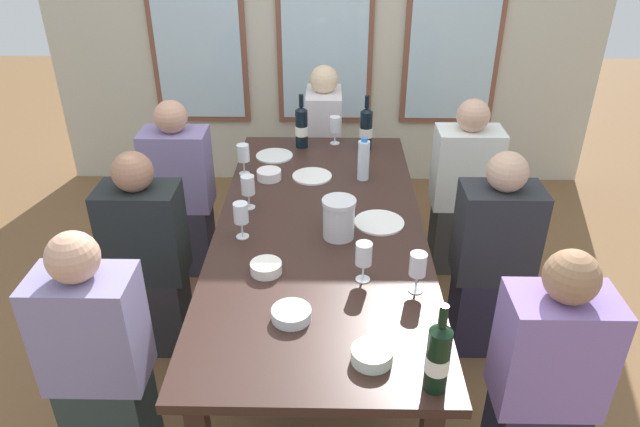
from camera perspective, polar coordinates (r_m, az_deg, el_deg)
name	(u,v)px	position (r m, az deg, el deg)	size (l,w,h in m)	color
ground_plane	(320,344)	(3.22, -0.01, -12.59)	(12.00, 12.00, 0.00)	brown
dining_table	(320,238)	(2.82, -0.01, -2.41)	(0.98, 2.23, 0.74)	#34201A
white_plate_0	(274,156)	(3.52, -4.45, 5.61)	(0.22, 0.22, 0.01)	white
white_plate_1	(379,222)	(2.81, 5.77, -0.87)	(0.24, 0.24, 0.01)	white
white_plate_2	(312,176)	(3.25, -0.78, 3.65)	(0.22, 0.22, 0.01)	white
metal_pitcher	(339,218)	(2.65, 1.84, -0.46)	(0.16, 0.16, 0.19)	silver
wine_bottle_0	(438,357)	(1.92, 11.39, -13.53)	(0.08, 0.08, 0.33)	black
wine_bottle_1	(366,128)	(3.58, 4.49, 8.24)	(0.08, 0.08, 0.34)	black
wine_bottle_2	(302,127)	(3.60, -1.80, 8.42)	(0.08, 0.08, 0.33)	black
tasting_bowl_0	(269,175)	(3.23, -4.97, 3.78)	(0.13, 0.13, 0.05)	white
tasting_bowl_1	(291,314)	(2.21, -2.80, -9.74)	(0.15, 0.15, 0.04)	white
tasting_bowl_2	(372,355)	(2.05, 5.07, -13.54)	(0.14, 0.14, 0.05)	white
tasting_bowl_3	(266,268)	(2.46, -5.26, -5.26)	(0.13, 0.13, 0.05)	white
water_bottle	(364,160)	(3.19, 4.25, 5.22)	(0.06, 0.06, 0.24)	white
wine_glass_0	(248,187)	(2.91, -7.02, 2.62)	(0.07, 0.07, 0.17)	white
wine_glass_1	(335,126)	(3.65, 1.47, 8.53)	(0.07, 0.07, 0.17)	white
wine_glass_2	(243,154)	(3.27, -7.48, 5.72)	(0.07, 0.07, 0.17)	white
wine_glass_3	(364,255)	(2.36, 4.28, -4.02)	(0.07, 0.07, 0.17)	white
wine_glass_4	(241,215)	(2.66, -7.69, -0.11)	(0.07, 0.07, 0.17)	white
wine_glass_5	(418,265)	(2.32, 9.49, -4.99)	(0.07, 0.07, 0.17)	white
seated_person_0	(148,261)	(3.04, -16.37, -4.43)	(0.38, 0.24, 1.11)	#29272B
seated_person_1	(492,261)	(3.03, 16.38, -4.48)	(0.38, 0.24, 1.11)	#242232
seated_person_2	(99,362)	(2.52, -20.72, -13.33)	(0.38, 0.24, 1.11)	#2C3938
seated_person_3	(544,384)	(2.43, 20.95, -15.23)	(0.38, 0.24, 1.11)	#232438
seated_person_4	(181,194)	(3.63, -13.38, 1.84)	(0.38, 0.24, 1.11)	#333040
seated_person_5	(463,192)	(3.66, 13.72, 2.00)	(0.38, 0.24, 1.11)	#383834
seated_person_6	(324,147)	(4.19, 0.36, 6.47)	(0.24, 0.38, 1.11)	#25222D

